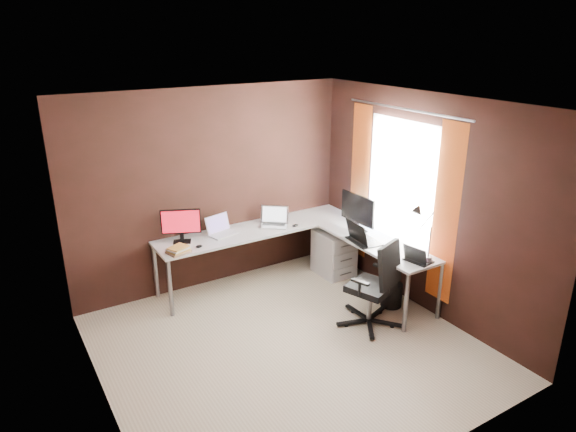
% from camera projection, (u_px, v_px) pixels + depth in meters
% --- Properties ---
extents(room, '(3.60, 3.60, 2.50)m').
position_uv_depth(room, '(314.00, 225.00, 5.13)').
color(room, beige).
rests_on(room, ground).
extents(desk, '(2.65, 2.25, 0.73)m').
position_uv_depth(desk, '(302.00, 238.00, 6.36)').
color(desk, silver).
rests_on(desk, ground).
extents(drawer_pedestal, '(0.42, 0.50, 0.60)m').
position_uv_depth(drawer_pedestal, '(334.00, 253.00, 6.87)').
color(drawer_pedestal, silver).
rests_on(drawer_pedestal, ground).
extents(monitor_left, '(0.44, 0.23, 0.41)m').
position_uv_depth(monitor_left, '(181.00, 224.00, 6.04)').
color(monitor_left, black).
rests_on(monitor_left, desk).
extents(monitor_right, '(0.15, 0.58, 0.48)m').
position_uv_depth(monitor_right, '(358.00, 211.00, 6.35)').
color(monitor_right, black).
rests_on(monitor_right, desk).
extents(laptop_white, '(0.39, 0.32, 0.23)m').
position_uv_depth(laptop_white, '(221.00, 230.00, 6.34)').
color(laptop_white, silver).
rests_on(laptop_white, desk).
extents(laptop_silver, '(0.44, 0.42, 0.24)m').
position_uv_depth(laptop_silver, '(274.00, 221.00, 6.62)').
color(laptop_silver, silver).
rests_on(laptop_silver, desk).
extents(laptop_black_big, '(0.33, 0.44, 0.27)m').
position_uv_depth(laptop_black_big, '(361.00, 238.00, 6.09)').
color(laptop_black_big, black).
rests_on(laptop_black_big, desk).
extents(laptop_black_small, '(0.26, 0.32, 0.19)m').
position_uv_depth(laptop_black_small, '(417.00, 258.00, 5.58)').
color(laptop_black_small, black).
rests_on(laptop_black_small, desk).
extents(book_stack, '(0.28, 0.25, 0.08)m').
position_uv_depth(book_stack, '(178.00, 250.00, 5.80)').
color(book_stack, '#A37958').
rests_on(book_stack, desk).
extents(mouse_left, '(0.08, 0.06, 0.03)m').
position_uv_depth(mouse_left, '(199.00, 246.00, 5.95)').
color(mouse_left, black).
rests_on(mouse_left, desk).
extents(mouse_corner, '(0.10, 0.08, 0.03)m').
position_uv_depth(mouse_corner, '(295.00, 225.00, 6.58)').
color(mouse_corner, black).
rests_on(mouse_corner, desk).
extents(desk_lamp, '(0.20, 0.23, 0.63)m').
position_uv_depth(desk_lamp, '(422.00, 227.00, 5.47)').
color(desk_lamp, slate).
rests_on(desk_lamp, desk).
extents(office_chair, '(0.57, 0.60, 1.02)m').
position_uv_depth(office_chair, '(373.00, 300.00, 5.67)').
color(office_chair, black).
rests_on(office_chair, ground).
extents(wastebasket, '(0.30, 0.30, 0.29)m').
position_uv_depth(wastebasket, '(391.00, 295.00, 6.10)').
color(wastebasket, black).
rests_on(wastebasket, ground).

